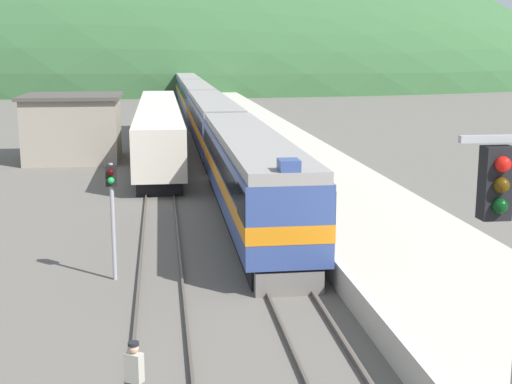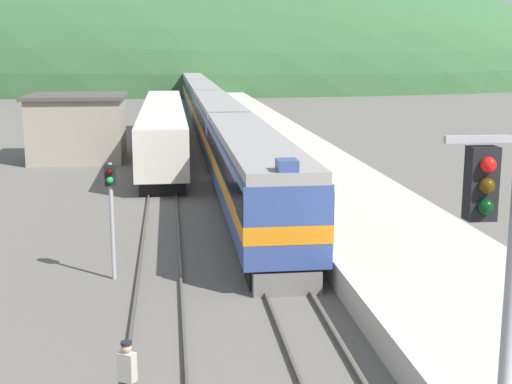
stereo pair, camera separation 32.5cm
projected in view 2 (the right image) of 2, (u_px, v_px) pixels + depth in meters
name	position (u px, v px, depth m)	size (l,w,h in m)	color
track_main	(202.00, 119.00, 77.70)	(1.52, 180.00, 0.16)	#4C443D
track_siding	(165.00, 120.00, 77.22)	(1.52, 180.00, 0.16)	#4C443D
platform	(272.00, 138.00, 58.73)	(6.42, 140.00, 0.93)	#BCB5A5
distant_hills	(186.00, 86.00, 147.07)	(168.70, 75.92, 55.22)	#335B33
station_shed	(78.00, 127.00, 49.66)	(6.69, 6.87, 4.56)	gray
express_train_lead_car	(251.00, 174.00, 31.95)	(2.86, 20.89, 4.32)	black
carriage_second	(217.00, 122.00, 54.05)	(2.85, 22.30, 3.96)	black
carriage_third	(202.00, 101.00, 76.60)	(2.85, 22.30, 3.96)	black
carriage_fourth	(195.00, 89.00, 99.15)	(2.85, 22.30, 3.96)	black
carriage_fifth	(190.00, 81.00, 121.70)	(2.85, 22.30, 3.96)	black
siding_train	(163.00, 128.00, 53.13)	(2.90, 33.97, 3.61)	black
signal_post_siding	(111.00, 197.00, 23.61)	(0.36, 0.42, 3.99)	#9E9EA3
track_worker	(127.00, 375.00, 14.95)	(0.42, 0.38, 1.71)	#2D2D33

